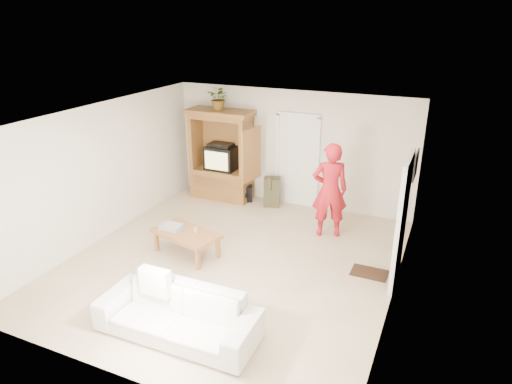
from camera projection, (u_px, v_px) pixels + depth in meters
floor at (232, 262)px, 8.10m from camera, size 6.00×6.00×0.00m
ceiling at (229, 117)px, 7.15m from camera, size 6.00×6.00×0.00m
wall_back at (292, 149)px, 10.18m from camera, size 5.50×0.00×5.50m
wall_front at (109, 285)px, 5.08m from camera, size 5.50×0.00×5.50m
wall_left at (102, 172)px, 8.66m from camera, size 0.00×6.00×6.00m
wall_right at (401, 222)px, 6.59m from camera, size 0.00×6.00×6.00m
armoire at (222, 161)px, 10.63m from camera, size 1.82×1.14×2.10m
door_back at (297, 162)px, 10.20m from camera, size 0.85×0.05×2.04m
doorway_right at (402, 223)px, 7.21m from camera, size 0.05×0.90×2.04m
framed_picture at (416, 165)px, 8.11m from camera, size 0.03×0.60×0.48m
doormat at (369, 273)px, 7.75m from camera, size 0.60×0.40×0.02m
plant at (219, 98)px, 10.08m from camera, size 0.51×0.45×0.53m
man at (330, 190)px, 8.76m from camera, size 0.81×0.68×1.89m
sofa at (178, 314)px, 6.17m from camera, size 2.24×0.90×0.65m
coffee_table at (186, 235)px, 8.22m from camera, size 1.35×0.95×0.46m
towel at (171, 227)px, 8.30m from camera, size 0.38×0.28×0.08m
candle at (195, 230)px, 8.16m from camera, size 0.08×0.08×0.10m
backpack_black at (245, 194)px, 10.61m from camera, size 0.37×0.30×0.39m
backpack_olive at (272, 192)px, 10.34m from camera, size 0.42×0.36×0.68m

